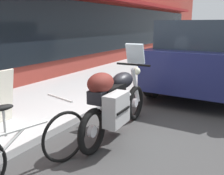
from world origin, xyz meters
TOP-DOWN VIEW (x-y plane):
  - ground_plane at (0.00, 0.00)m, footprint 80.00×80.00m
  - sidewalk_curb at (9.00, 2.46)m, footprint 30.00×2.67m
  - touring_motorcycle at (-0.12, 0.26)m, footprint 2.12×0.70m
  - parked_bicycle at (-1.60, 0.61)m, footprint 1.71×0.61m
  - parked_minivan at (3.84, -0.47)m, footprint 4.96×2.34m

SIDE VIEW (x-z plane):
  - ground_plane at x=0.00m, z-range 0.00..0.00m
  - sidewalk_curb at x=9.00m, z-range 0.00..0.12m
  - parked_bicycle at x=-1.60m, z-range -0.09..0.83m
  - touring_motorcycle at x=-0.12m, z-range -0.09..1.30m
  - parked_minivan at x=3.84m, z-range 0.06..1.85m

